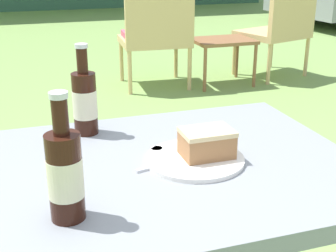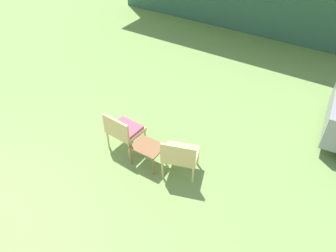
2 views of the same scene
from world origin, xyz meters
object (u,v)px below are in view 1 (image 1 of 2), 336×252
object	(u,v)px
wicker_chair_plain	(279,29)
cola_bottle_far	(65,174)
cola_bottle_near	(85,101)
cake_on_plate	(201,150)
garden_side_table	(223,45)
wicker_chair_cushioned	(155,36)
patio_table	(181,193)

from	to	relation	value
wicker_chair_plain	cola_bottle_far	xyz separation A→B (m)	(-2.36, -3.20, 0.35)
cola_bottle_near	cake_on_plate	bearing A→B (deg)	-48.70
cola_bottle_near	garden_side_table	bearing A→B (deg)	58.91
wicker_chair_plain	cola_bottle_near	bearing A→B (deg)	33.36
wicker_chair_cushioned	cake_on_plate	xyz separation A→B (m)	(-0.81, -3.07, 0.28)
cola_bottle_far	wicker_chair_plain	bearing A→B (deg)	53.68
wicker_chair_plain	cola_bottle_far	bearing A→B (deg)	35.96
patio_table	cola_bottle_near	size ratio (longest dim) A/B	3.38
patio_table	cake_on_plate	distance (m)	0.12
patio_table	cola_bottle_far	world-z (taller)	cola_bottle_far
garden_side_table	cake_on_plate	distance (m)	3.32
wicker_chair_cushioned	cola_bottle_near	xyz separation A→B (m)	(-1.03, -2.82, 0.35)
garden_side_table	cake_on_plate	size ratio (longest dim) A/B	2.37
wicker_chair_cushioned	wicker_chair_plain	distance (m)	1.23
wicker_chair_cushioned	patio_table	world-z (taller)	wicker_chair_cushioned
wicker_chair_cushioned	garden_side_table	world-z (taller)	wicker_chair_cushioned
garden_side_table	patio_table	size ratio (longest dim) A/B	0.67
wicker_chair_cushioned	garden_side_table	size ratio (longest dim) A/B	1.50
cake_on_plate	wicker_chair_plain	bearing A→B (deg)	56.26
wicker_chair_plain	garden_side_table	size ratio (longest dim) A/B	1.50
garden_side_table	wicker_chair_cushioned	bearing A→B (deg)	171.23
garden_side_table	cola_bottle_near	size ratio (longest dim) A/B	2.28
cake_on_plate	cola_bottle_near	size ratio (longest dim) A/B	0.96
cola_bottle_near	wicker_chair_cushioned	bearing A→B (deg)	69.87
wicker_chair_plain	wicker_chair_cushioned	bearing A→B (deg)	-18.58
wicker_chair_cushioned	cola_bottle_far	distance (m)	3.43
cake_on_plate	cola_bottle_near	bearing A→B (deg)	131.30
cake_on_plate	cola_bottle_far	bearing A→B (deg)	-154.24
wicker_chair_plain	garden_side_table	distance (m)	0.63
wicker_chair_cushioned	patio_table	bearing A→B (deg)	78.21
wicker_chair_plain	cake_on_plate	size ratio (longest dim) A/B	3.56
cola_bottle_far	cola_bottle_near	bearing A→B (deg)	76.68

